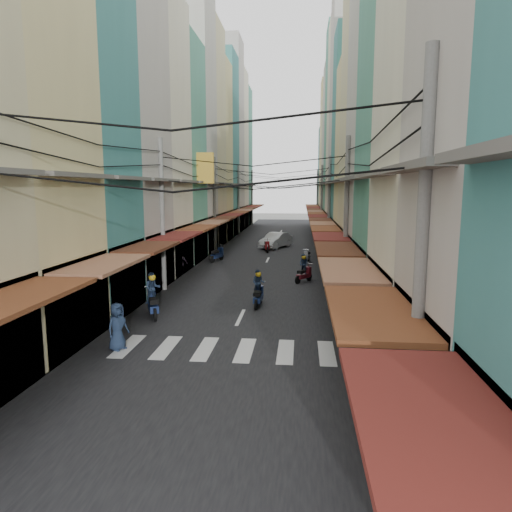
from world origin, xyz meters
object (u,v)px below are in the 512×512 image
Objects in this scene: traffic_sign at (368,298)px; white_car at (276,248)px; bicycle at (395,296)px; market_umbrella at (424,288)px.

white_car is at bearing 99.44° from traffic_sign.
traffic_sign reaches higher than bicycle.
market_umbrella is 1.99m from traffic_sign.
traffic_sign is (-2.72, -8.90, 2.00)m from bicycle.
market_umbrella is 0.93× the size of traffic_sign.
bicycle is 8.77m from market_umbrella.
bicycle is at bearing 84.53° from market_umbrella.
market_umbrella is (6.49, -27.05, 2.27)m from white_car.
white_car is at bearing 103.48° from market_umbrella.
market_umbrella is (-0.81, -8.43, 2.27)m from bicycle.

